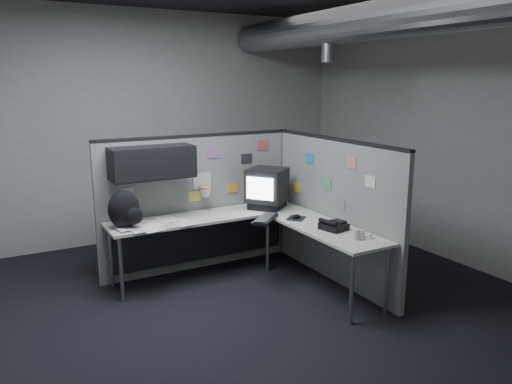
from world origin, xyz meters
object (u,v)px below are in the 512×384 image
keyboard (265,219)px  phone (333,226)px  desk (239,228)px  backpack (125,210)px  monitor (267,188)px

keyboard → phone: 0.78m
desk → backpack: bearing=169.3°
backpack → desk: bearing=-26.3°
desk → keyboard: bearing=-47.3°
keyboard → phone: (0.44, -0.64, 0.02)m
keyboard → desk: bearing=136.6°
monitor → backpack: bearing=-171.2°
keyboard → backpack: bearing=166.0°
desk → backpack: size_ratio=5.73×
monitor → backpack: size_ratio=1.47×
desk → backpack: backpack is taller
monitor → phone: 1.15m
monitor → phone: monitor is taller
desk → backpack: 1.27m
desk → monitor: size_ratio=3.90×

